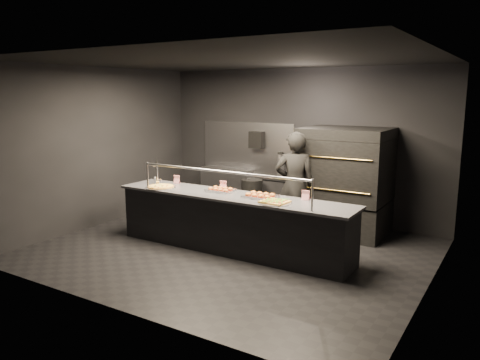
{
  "coord_description": "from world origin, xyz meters",
  "views": [
    {
      "loc": [
        3.93,
        -6.11,
        2.51
      ],
      "look_at": [
        0.03,
        0.2,
        1.13
      ],
      "focal_mm": 35.0,
      "sensor_mm": 36.0,
      "label": 1
    }
  ],
  "objects": [
    {
      "name": "room",
      "position": [
        -0.02,
        0.05,
        1.5
      ],
      "size": [
        6.04,
        6.0,
        3.0
      ],
      "color": "black",
      "rests_on": "ground"
    },
    {
      "name": "service_counter",
      "position": [
        0.0,
        -0.0,
        0.46
      ],
      "size": [
        4.1,
        0.78,
        1.37
      ],
      "color": "black",
      "rests_on": "ground"
    },
    {
      "name": "pizza_oven",
      "position": [
        1.2,
        1.9,
        0.97
      ],
      "size": [
        1.5,
        1.23,
        1.91
      ],
      "color": "black",
      "rests_on": "ground"
    },
    {
      "name": "prep_shelf",
      "position": [
        -1.6,
        2.32,
        0.45
      ],
      "size": [
        1.2,
        0.35,
        0.9
      ],
      "primitive_type": "cube",
      "color": "#99999E",
      "rests_on": "ground"
    },
    {
      "name": "towel_dispenser",
      "position": [
        -0.9,
        2.39,
        1.55
      ],
      "size": [
        0.3,
        0.2,
        0.35
      ],
      "primitive_type": "cube",
      "color": "black",
      "rests_on": "room"
    },
    {
      "name": "fire_extinguisher",
      "position": [
        -0.35,
        2.4,
        1.06
      ],
      "size": [
        0.14,
        0.14,
        0.51
      ],
      "color": "#B2B2B7",
      "rests_on": "room"
    },
    {
      "name": "beer_tap",
      "position": [
        -1.6,
        0.05,
        1.06
      ],
      "size": [
        0.12,
        0.18,
        0.48
      ],
      "color": "silver",
      "rests_on": "service_counter"
    },
    {
      "name": "round_pizza",
      "position": [
        -1.35,
        -0.15,
        0.94
      ],
      "size": [
        0.52,
        0.52,
        0.03
      ],
      "color": "silver",
      "rests_on": "service_counter"
    },
    {
      "name": "slider_tray_a",
      "position": [
        -0.3,
        0.13,
        0.95
      ],
      "size": [
        0.5,
        0.42,
        0.07
      ],
      "color": "silver",
      "rests_on": "service_counter"
    },
    {
      "name": "slider_tray_b",
      "position": [
        0.49,
        0.06,
        0.95
      ],
      "size": [
        0.58,
        0.49,
        0.08
      ],
      "color": "silver",
      "rests_on": "service_counter"
    },
    {
      "name": "square_pizza",
      "position": [
        0.85,
        -0.15,
        0.94
      ],
      "size": [
        0.48,
        0.48,
        0.05
      ],
      "color": "silver",
      "rests_on": "service_counter"
    },
    {
      "name": "condiment_jar",
      "position": [
        -1.67,
        0.12,
        0.97
      ],
      "size": [
        0.16,
        0.06,
        0.11
      ],
      "color": "silver",
      "rests_on": "service_counter"
    },
    {
      "name": "tent_cards",
      "position": [
        -0.18,
        0.28,
        1.0
      ],
      "size": [
        2.62,
        0.04,
        0.15
      ],
      "color": "white",
      "rests_on": "service_counter"
    },
    {
      "name": "trash_bin",
      "position": [
        -0.89,
        2.16,
        0.37
      ],
      "size": [
        0.44,
        0.44,
        0.74
      ],
      "primitive_type": "cylinder",
      "color": "black",
      "rests_on": "ground"
    },
    {
      "name": "worker",
      "position": [
        0.56,
        1.14,
        0.94
      ],
      "size": [
        0.81,
        0.71,
        1.87
      ],
      "primitive_type": "imported",
      "rotation": [
        0.0,
        0.0,
        3.6
      ],
      "color": "black",
      "rests_on": "ground"
    }
  ]
}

